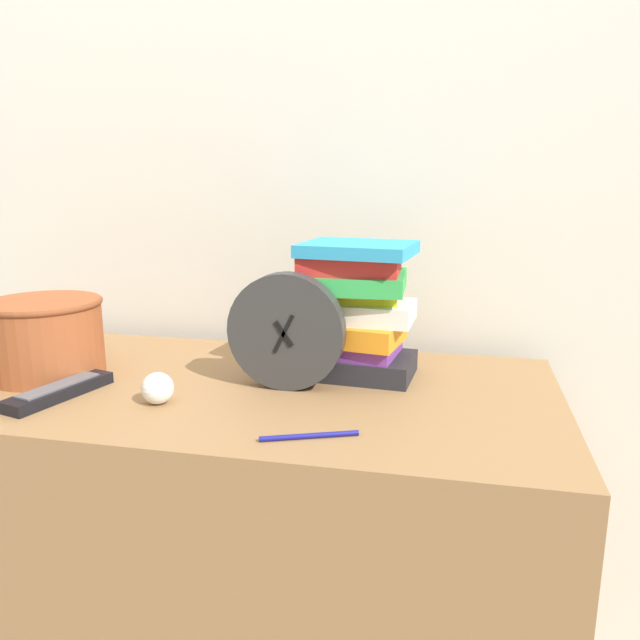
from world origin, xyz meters
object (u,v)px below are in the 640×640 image
object	(u,v)px
basket	(45,335)
pen	(309,436)
crumpled_paper_ball	(158,388)
desk_clock	(286,332)
book_stack	(350,310)
tv_remote	(59,391)

from	to	relation	value
basket	pen	distance (m)	0.59
basket	crumpled_paper_ball	xyz separation A→B (m)	(0.28, -0.10, -0.05)
crumpled_paper_ball	pen	xyz separation A→B (m)	(0.28, -0.08, -0.02)
desk_clock	basket	xyz separation A→B (m)	(-0.47, -0.02, -0.03)
crumpled_paper_ball	book_stack	bearing A→B (deg)	38.51
tv_remote	crumpled_paper_ball	world-z (taller)	crumpled_paper_ball
desk_clock	tv_remote	bearing A→B (deg)	-160.76
book_stack	crumpled_paper_ball	world-z (taller)	book_stack
basket	pen	size ratio (longest dim) A/B	1.56
tv_remote	pen	distance (m)	0.47
tv_remote	basket	bearing A→B (deg)	132.00
desk_clock	book_stack	distance (m)	0.14
basket	pen	xyz separation A→B (m)	(0.56, -0.18, -0.07)
desk_clock	tv_remote	xyz separation A→B (m)	(-0.37, -0.13, -0.09)
desk_clock	crumpled_paper_ball	size ratio (longest dim) A/B	3.91
crumpled_paper_ball	tv_remote	bearing A→B (deg)	-177.18
desk_clock	basket	size ratio (longest dim) A/B	0.97
crumpled_paper_ball	pen	distance (m)	0.29
tv_remote	pen	xyz separation A→B (m)	(0.46, -0.08, -0.01)
tv_remote	pen	world-z (taller)	tv_remote
basket	desk_clock	bearing A→B (deg)	2.67
book_stack	crumpled_paper_ball	size ratio (longest dim) A/B	4.76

